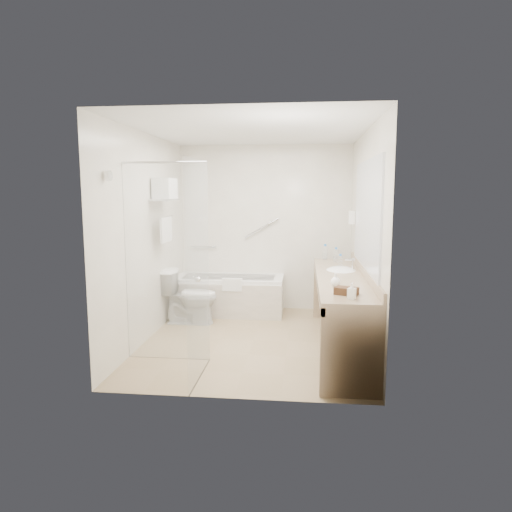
# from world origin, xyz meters

# --- Properties ---
(floor) EXTENTS (3.20, 3.20, 0.00)m
(floor) POSITION_xyz_m (0.00, 0.00, 0.00)
(floor) COLOR #9F8662
(floor) RESTS_ON ground
(ceiling) EXTENTS (2.60, 3.20, 0.10)m
(ceiling) POSITION_xyz_m (0.00, 0.00, 2.50)
(ceiling) COLOR silver
(ceiling) RESTS_ON wall_back
(wall_back) EXTENTS (2.60, 0.10, 2.50)m
(wall_back) POSITION_xyz_m (0.00, 1.60, 1.25)
(wall_back) COLOR silver
(wall_back) RESTS_ON ground
(wall_front) EXTENTS (2.60, 0.10, 2.50)m
(wall_front) POSITION_xyz_m (0.00, -1.60, 1.25)
(wall_front) COLOR silver
(wall_front) RESTS_ON ground
(wall_left) EXTENTS (0.10, 3.20, 2.50)m
(wall_left) POSITION_xyz_m (-1.30, 0.00, 1.25)
(wall_left) COLOR silver
(wall_left) RESTS_ON ground
(wall_right) EXTENTS (0.10, 3.20, 2.50)m
(wall_right) POSITION_xyz_m (1.30, 0.00, 1.25)
(wall_right) COLOR silver
(wall_right) RESTS_ON ground
(bathtub) EXTENTS (1.60, 0.73, 0.59)m
(bathtub) POSITION_xyz_m (-0.50, 1.24, 0.28)
(bathtub) COLOR white
(bathtub) RESTS_ON floor
(grab_bar_short) EXTENTS (0.40, 0.03, 0.03)m
(grab_bar_short) POSITION_xyz_m (-0.95, 1.56, 0.95)
(grab_bar_short) COLOR silver
(grab_bar_short) RESTS_ON wall_back
(grab_bar_long) EXTENTS (0.53, 0.03, 0.33)m
(grab_bar_long) POSITION_xyz_m (-0.05, 1.56, 1.25)
(grab_bar_long) COLOR silver
(grab_bar_long) RESTS_ON wall_back
(shower_enclosure) EXTENTS (0.96, 0.91, 2.11)m
(shower_enclosure) POSITION_xyz_m (-0.63, -0.93, 1.07)
(shower_enclosure) COLOR silver
(shower_enclosure) RESTS_ON floor
(towel_shelf) EXTENTS (0.24, 0.55, 0.81)m
(towel_shelf) POSITION_xyz_m (-1.17, 0.35, 1.75)
(towel_shelf) COLOR silver
(towel_shelf) RESTS_ON wall_left
(vanity_counter) EXTENTS (0.55, 2.70, 0.95)m
(vanity_counter) POSITION_xyz_m (1.02, -0.15, 0.64)
(vanity_counter) COLOR tan
(vanity_counter) RESTS_ON floor
(sink) EXTENTS (0.40, 0.52, 0.14)m
(sink) POSITION_xyz_m (1.05, 0.25, 0.82)
(sink) COLOR white
(sink) RESTS_ON vanity_counter
(faucet) EXTENTS (0.03, 0.03, 0.14)m
(faucet) POSITION_xyz_m (1.20, 0.25, 0.93)
(faucet) COLOR silver
(faucet) RESTS_ON vanity_counter
(mirror) EXTENTS (0.02, 2.00, 1.20)m
(mirror) POSITION_xyz_m (1.29, -0.15, 1.55)
(mirror) COLOR silver
(mirror) RESTS_ON wall_right
(hairdryer_unit) EXTENTS (0.08, 0.10, 0.18)m
(hairdryer_unit) POSITION_xyz_m (1.25, 1.05, 1.45)
(hairdryer_unit) COLOR white
(hairdryer_unit) RESTS_ON wall_right
(toilet) EXTENTS (0.75, 0.42, 0.74)m
(toilet) POSITION_xyz_m (-0.95, 0.66, 0.37)
(toilet) COLOR white
(toilet) RESTS_ON floor
(amenity_basket) EXTENTS (0.24, 0.21, 0.07)m
(amenity_basket) POSITION_xyz_m (1.00, -1.12, 0.88)
(amenity_basket) COLOR #472E19
(amenity_basket) RESTS_ON vanity_counter
(soap_bottle_a) EXTENTS (0.12, 0.16, 0.07)m
(soap_bottle_a) POSITION_xyz_m (1.03, -1.30, 0.88)
(soap_bottle_a) COLOR white
(soap_bottle_a) RESTS_ON vanity_counter
(soap_bottle_b) EXTENTS (0.14, 0.15, 0.10)m
(soap_bottle_b) POSITION_xyz_m (0.92, -0.74, 0.90)
(soap_bottle_b) COLOR white
(soap_bottle_b) RESTS_ON vanity_counter
(water_bottle_left) EXTENTS (0.06, 0.06, 0.18)m
(water_bottle_left) POSITION_xyz_m (1.05, 0.36, 0.93)
(water_bottle_left) COLOR silver
(water_bottle_left) RESTS_ON vanity_counter
(water_bottle_mid) EXTENTS (0.06, 0.06, 0.20)m
(water_bottle_mid) POSITION_xyz_m (1.04, 0.87, 0.94)
(water_bottle_mid) COLOR silver
(water_bottle_mid) RESTS_ON vanity_counter
(water_bottle_right) EXTENTS (0.07, 0.07, 0.22)m
(water_bottle_right) POSITION_xyz_m (0.90, 1.10, 0.95)
(water_bottle_right) COLOR silver
(water_bottle_right) RESTS_ON vanity_counter
(drinking_glass_near) EXTENTS (0.09, 0.09, 0.09)m
(drinking_glass_near) POSITION_xyz_m (0.89, 1.09, 0.90)
(drinking_glass_near) COLOR silver
(drinking_glass_near) RESTS_ON vanity_counter
(drinking_glass_far) EXTENTS (0.07, 0.07, 0.08)m
(drinking_glass_far) POSITION_xyz_m (1.03, 0.92, 0.89)
(drinking_glass_far) COLOR silver
(drinking_glass_far) RESTS_ON vanity_counter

